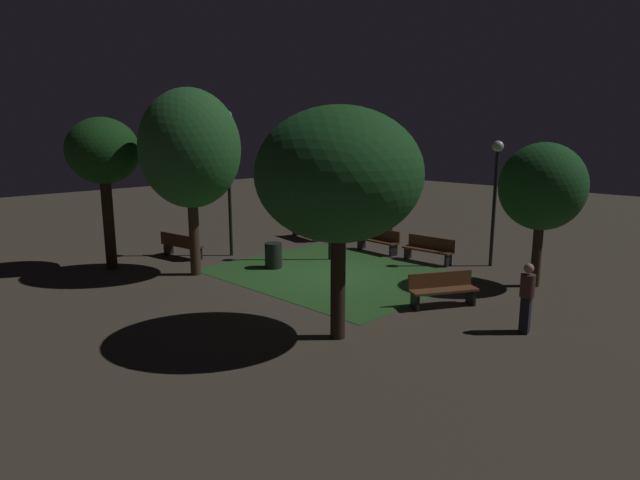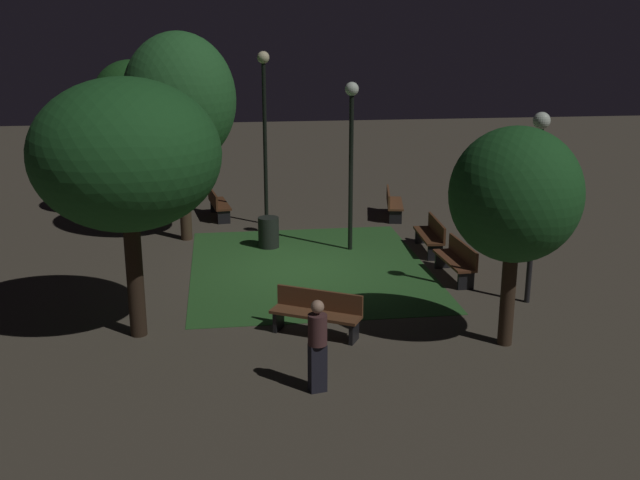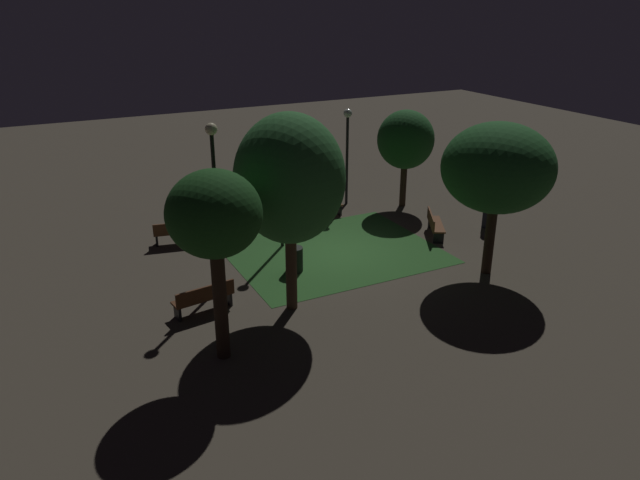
{
  "view_description": "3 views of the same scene",
  "coord_description": "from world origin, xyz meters",
  "px_view_note": "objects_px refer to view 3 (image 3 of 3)",
  "views": [
    {
      "loc": [
        -11.1,
        11.79,
        4.47
      ],
      "look_at": [
        0.82,
        -0.22,
        1.0
      ],
      "focal_mm": 29.89,
      "sensor_mm": 36.0,
      "label": 1
    },
    {
      "loc": [
        -17.45,
        1.94,
        5.86
      ],
      "look_at": [
        0.66,
        -0.54,
        0.57
      ],
      "focal_mm": 41.56,
      "sensor_mm": 36.0,
      "label": 2
    },
    {
      "loc": [
        9.58,
        17.31,
        8.55
      ],
      "look_at": [
        1.02,
        0.45,
        0.84
      ],
      "focal_mm": 33.71,
      "sensor_mm": 36.0,
      "label": 3
    }
  ],
  "objects_px": {
    "bench_by_lamp": "(272,214)",
    "bench_front_right": "(204,297)",
    "tree_back_left": "(290,180)",
    "bicycle": "(223,206)",
    "lamp_post_near_wall": "(280,165)",
    "tree_lawn_side": "(498,168)",
    "lamp_post_plaza_east": "(347,140)",
    "bench_back_row": "(178,231)",
    "bench_lawn_edge": "(434,224)",
    "trash_bin": "(294,259)",
    "tree_tall_center": "(406,140)",
    "pedestrian": "(488,208)",
    "tree_right_canopy": "(214,217)",
    "bench_front_left": "(321,206)"
  },
  "relations": [
    {
      "from": "tree_lawn_side",
      "to": "lamp_post_plaza_east",
      "type": "height_order",
      "value": "tree_lawn_side"
    },
    {
      "from": "tree_back_left",
      "to": "bench_by_lamp",
      "type": "bearing_deg",
      "value": -107.75
    },
    {
      "from": "bench_by_lamp",
      "to": "bench_front_right",
      "type": "xyz_separation_m",
      "value": [
        4.48,
        5.7,
        0.0
      ]
    },
    {
      "from": "bench_front_right",
      "to": "trash_bin",
      "type": "distance_m",
      "value": 3.76
    },
    {
      "from": "bench_front_right",
      "to": "tree_tall_center",
      "type": "height_order",
      "value": "tree_tall_center"
    },
    {
      "from": "tree_back_left",
      "to": "bicycle",
      "type": "xyz_separation_m",
      "value": [
        -0.83,
        -8.87,
        -3.58
      ]
    },
    {
      "from": "bench_back_row",
      "to": "lamp_post_near_wall",
      "type": "bearing_deg",
      "value": 149.6
    },
    {
      "from": "trash_bin",
      "to": "lamp_post_near_wall",
      "type": "bearing_deg",
      "value": -103.17
    },
    {
      "from": "tree_tall_center",
      "to": "pedestrian",
      "type": "xyz_separation_m",
      "value": [
        -1.4,
        3.81,
        -2.06
      ]
    },
    {
      "from": "bench_front_left",
      "to": "tree_right_canopy",
      "type": "distance_m",
      "value": 11.2
    },
    {
      "from": "trash_bin",
      "to": "pedestrian",
      "type": "height_order",
      "value": "pedestrian"
    },
    {
      "from": "bench_by_lamp",
      "to": "bench_front_right",
      "type": "relative_size",
      "value": 0.99
    },
    {
      "from": "bench_by_lamp",
      "to": "tree_right_canopy",
      "type": "xyz_separation_m",
      "value": [
        4.73,
        8.14,
        3.3
      ]
    },
    {
      "from": "bench_lawn_edge",
      "to": "tree_right_canopy",
      "type": "height_order",
      "value": "tree_right_canopy"
    },
    {
      "from": "bench_back_row",
      "to": "tree_back_left",
      "type": "distance_m",
      "value": 7.46
    },
    {
      "from": "bench_front_left",
      "to": "bicycle",
      "type": "xyz_separation_m",
      "value": [
        3.5,
        -2.28,
        -0.14
      ]
    },
    {
      "from": "bench_front_right",
      "to": "tree_back_left",
      "type": "height_order",
      "value": "tree_back_left"
    },
    {
      "from": "bench_front_right",
      "to": "bench_lawn_edge",
      "type": "distance_m",
      "value": 9.8
    },
    {
      "from": "bench_by_lamp",
      "to": "bench_lawn_edge",
      "type": "distance_m",
      "value": 6.38
    },
    {
      "from": "bench_lawn_edge",
      "to": "lamp_post_plaza_east",
      "type": "xyz_separation_m",
      "value": [
        1.14,
        -4.83,
        2.39
      ]
    },
    {
      "from": "bench_by_lamp",
      "to": "trash_bin",
      "type": "height_order",
      "value": "bench_by_lamp"
    },
    {
      "from": "tree_tall_center",
      "to": "bench_lawn_edge",
      "type": "bearing_deg",
      "value": 75.03
    },
    {
      "from": "bench_front_right",
      "to": "lamp_post_plaza_east",
      "type": "relative_size",
      "value": 0.44
    },
    {
      "from": "bicycle",
      "to": "bench_front_right",
      "type": "bearing_deg",
      "value": 68.12
    },
    {
      "from": "bench_back_row",
      "to": "bench_front_left",
      "type": "bearing_deg",
      "value": -178.22
    },
    {
      "from": "tree_tall_center",
      "to": "bench_front_right",
      "type": "bearing_deg",
      "value": 27.15
    },
    {
      "from": "bench_by_lamp",
      "to": "bench_lawn_edge",
      "type": "bearing_deg",
      "value": 143.57
    },
    {
      "from": "pedestrian",
      "to": "tree_right_canopy",
      "type": "bearing_deg",
      "value": 18.36
    },
    {
      "from": "bench_by_lamp",
      "to": "bench_lawn_edge",
      "type": "relative_size",
      "value": 1.01
    },
    {
      "from": "bench_front_right",
      "to": "bench_lawn_edge",
      "type": "height_order",
      "value": "same"
    },
    {
      "from": "tree_lawn_side",
      "to": "lamp_post_near_wall",
      "type": "bearing_deg",
      "value": -44.94
    },
    {
      "from": "bench_lawn_edge",
      "to": "tree_back_left",
      "type": "height_order",
      "value": "tree_back_left"
    },
    {
      "from": "bench_back_row",
      "to": "tree_back_left",
      "type": "xyz_separation_m",
      "value": [
        -1.69,
        6.4,
        3.45
      ]
    },
    {
      "from": "bench_by_lamp",
      "to": "tree_lawn_side",
      "type": "relative_size",
      "value": 0.36
    },
    {
      "from": "bench_front_left",
      "to": "lamp_post_plaza_east",
      "type": "relative_size",
      "value": 0.44
    },
    {
      "from": "bench_front_left",
      "to": "bench_back_row",
      "type": "distance_m",
      "value": 6.02
    },
    {
      "from": "tree_tall_center",
      "to": "pedestrian",
      "type": "relative_size",
      "value": 2.59
    },
    {
      "from": "lamp_post_plaza_east",
      "to": "bench_back_row",
      "type": "bearing_deg",
      "value": 8.96
    },
    {
      "from": "tree_lawn_side",
      "to": "tree_back_left",
      "type": "relative_size",
      "value": 0.87
    },
    {
      "from": "bench_by_lamp",
      "to": "lamp_post_near_wall",
      "type": "bearing_deg",
      "value": 77.5
    },
    {
      "from": "bench_front_left",
      "to": "tree_tall_center",
      "type": "height_order",
      "value": "tree_tall_center"
    },
    {
      "from": "tree_lawn_side",
      "to": "bicycle",
      "type": "height_order",
      "value": "tree_lawn_side"
    },
    {
      "from": "bench_back_row",
      "to": "tree_right_canopy",
      "type": "bearing_deg",
      "value": 83.31
    },
    {
      "from": "bench_back_row",
      "to": "bicycle",
      "type": "relative_size",
      "value": 1.4
    },
    {
      "from": "tree_right_canopy",
      "to": "lamp_post_plaza_east",
      "type": "height_order",
      "value": "tree_right_canopy"
    },
    {
      "from": "tree_back_left",
      "to": "tree_right_canopy",
      "type": "bearing_deg",
      "value": 30.63
    },
    {
      "from": "bench_lawn_edge",
      "to": "bicycle",
      "type": "distance_m",
      "value": 8.83
    },
    {
      "from": "bench_front_right",
      "to": "tree_tall_center",
      "type": "distance_m",
      "value": 12.11
    },
    {
      "from": "bench_lawn_edge",
      "to": "tree_back_left",
      "type": "bearing_deg",
      "value": 21.12
    },
    {
      "from": "bench_front_right",
      "to": "tree_right_canopy",
      "type": "bearing_deg",
      "value": 84.31
    }
  ]
}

